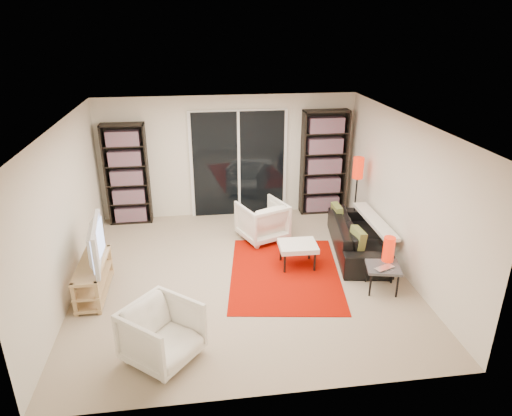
{
  "coord_description": "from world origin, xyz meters",
  "views": [
    {
      "loc": [
        -0.64,
        -6.17,
        3.72
      ],
      "look_at": [
        0.25,
        0.3,
        1.0
      ],
      "focal_mm": 32.0,
      "sensor_mm": 36.0,
      "label": 1
    }
  ],
  "objects_px": {
    "ottoman": "(298,247)",
    "tv_stand": "(94,278)",
    "armchair_back": "(262,221)",
    "bookshelf_right": "(324,163)",
    "armchair_front": "(162,333)",
    "sofa": "(358,236)",
    "bookshelf_left": "(127,175)",
    "floor_lamp": "(358,175)",
    "side_table": "(383,268)"
  },
  "relations": [
    {
      "from": "floor_lamp",
      "to": "armchair_front",
      "type": "bearing_deg",
      "value": -137.39
    },
    {
      "from": "tv_stand",
      "to": "side_table",
      "type": "xyz_separation_m",
      "value": [
        4.17,
        -0.46,
        0.09
      ]
    },
    {
      "from": "ottoman",
      "to": "floor_lamp",
      "type": "distance_m",
      "value": 1.95
    },
    {
      "from": "ottoman",
      "to": "tv_stand",
      "type": "bearing_deg",
      "value": -172.85
    },
    {
      "from": "bookshelf_left",
      "to": "armchair_back",
      "type": "distance_m",
      "value": 2.75
    },
    {
      "from": "bookshelf_left",
      "to": "armchair_front",
      "type": "height_order",
      "value": "bookshelf_left"
    },
    {
      "from": "bookshelf_right",
      "to": "ottoman",
      "type": "height_order",
      "value": "bookshelf_right"
    },
    {
      "from": "bookshelf_left",
      "to": "tv_stand",
      "type": "distance_m",
      "value": 2.66
    },
    {
      "from": "bookshelf_left",
      "to": "ottoman",
      "type": "xyz_separation_m",
      "value": [
        2.86,
        -2.17,
        -0.63
      ]
    },
    {
      "from": "sofa",
      "to": "ottoman",
      "type": "distance_m",
      "value": 1.19
    },
    {
      "from": "tv_stand",
      "to": "armchair_back",
      "type": "relative_size",
      "value": 1.47
    },
    {
      "from": "armchair_front",
      "to": "sofa",
      "type": "bearing_deg",
      "value": -13.77
    },
    {
      "from": "tv_stand",
      "to": "ottoman",
      "type": "height_order",
      "value": "tv_stand"
    },
    {
      "from": "armchair_front",
      "to": "ottoman",
      "type": "xyz_separation_m",
      "value": [
        2.04,
        1.92,
        -0.01
      ]
    },
    {
      "from": "armchair_front",
      "to": "floor_lamp",
      "type": "distance_m",
      "value": 4.66
    },
    {
      "from": "bookshelf_right",
      "to": "floor_lamp",
      "type": "bearing_deg",
      "value": -70.05
    },
    {
      "from": "bookshelf_right",
      "to": "sofa",
      "type": "height_order",
      "value": "bookshelf_right"
    },
    {
      "from": "sofa",
      "to": "tv_stand",
      "type": "bearing_deg",
      "value": 109.02
    },
    {
      "from": "sofa",
      "to": "floor_lamp",
      "type": "height_order",
      "value": "floor_lamp"
    },
    {
      "from": "side_table",
      "to": "armchair_front",
      "type": "bearing_deg",
      "value": -160.99
    },
    {
      "from": "bookshelf_right",
      "to": "tv_stand",
      "type": "xyz_separation_m",
      "value": [
        -4.09,
        -2.56,
        -0.79
      ]
    },
    {
      "from": "ottoman",
      "to": "armchair_front",
      "type": "bearing_deg",
      "value": -136.66
    },
    {
      "from": "ottoman",
      "to": "bookshelf_right",
      "type": "bearing_deg",
      "value": 65.39
    },
    {
      "from": "bookshelf_right",
      "to": "armchair_front",
      "type": "xyz_separation_m",
      "value": [
        -3.03,
        -4.09,
        -0.7
      ]
    },
    {
      "from": "tv_stand",
      "to": "bookshelf_left",
      "type": "bearing_deg",
      "value": 84.64
    },
    {
      "from": "bookshelf_left",
      "to": "side_table",
      "type": "distance_m",
      "value": 5.0
    },
    {
      "from": "bookshelf_right",
      "to": "floor_lamp",
      "type": "distance_m",
      "value": 1.04
    },
    {
      "from": "tv_stand",
      "to": "floor_lamp",
      "type": "height_order",
      "value": "floor_lamp"
    },
    {
      "from": "tv_stand",
      "to": "armchair_back",
      "type": "xyz_separation_m",
      "value": [
        2.68,
        1.46,
        0.09
      ]
    },
    {
      "from": "bookshelf_left",
      "to": "bookshelf_right",
      "type": "xyz_separation_m",
      "value": [
        3.85,
        -0.0,
        0.07
      ]
    },
    {
      "from": "bookshelf_right",
      "to": "armchair_front",
      "type": "relative_size",
      "value": 2.71
    },
    {
      "from": "side_table",
      "to": "ottoman",
      "type": "bearing_deg",
      "value": 141.75
    },
    {
      "from": "floor_lamp",
      "to": "ottoman",
      "type": "bearing_deg",
      "value": -138.53
    },
    {
      "from": "armchair_front",
      "to": "floor_lamp",
      "type": "height_order",
      "value": "floor_lamp"
    },
    {
      "from": "tv_stand",
      "to": "armchair_front",
      "type": "distance_m",
      "value": 1.87
    },
    {
      "from": "bookshelf_right",
      "to": "sofa",
      "type": "xyz_separation_m",
      "value": [
        0.14,
        -1.81,
        -0.76
      ]
    },
    {
      "from": "armchair_front",
      "to": "floor_lamp",
      "type": "bearing_deg",
      "value": -6.86
    },
    {
      "from": "sofa",
      "to": "armchair_back",
      "type": "xyz_separation_m",
      "value": [
        -1.55,
        0.72,
        0.06
      ]
    },
    {
      "from": "tv_stand",
      "to": "armchair_back",
      "type": "bearing_deg",
      "value": 28.58
    },
    {
      "from": "sofa",
      "to": "armchair_back",
      "type": "height_order",
      "value": "armchair_back"
    },
    {
      "from": "side_table",
      "to": "tv_stand",
      "type": "bearing_deg",
      "value": 173.71
    },
    {
      "from": "sofa",
      "to": "armchair_back",
      "type": "relative_size",
      "value": 2.56
    },
    {
      "from": "sofa",
      "to": "armchair_front",
      "type": "height_order",
      "value": "armchair_front"
    },
    {
      "from": "sofa",
      "to": "armchair_back",
      "type": "distance_m",
      "value": 1.71
    },
    {
      "from": "armchair_back",
      "to": "bookshelf_left",
      "type": "bearing_deg",
      "value": -46.01
    },
    {
      "from": "armchair_back",
      "to": "floor_lamp",
      "type": "height_order",
      "value": "floor_lamp"
    },
    {
      "from": "tv_stand",
      "to": "sofa",
      "type": "relative_size",
      "value": 0.57
    },
    {
      "from": "bookshelf_right",
      "to": "ottoman",
      "type": "bearing_deg",
      "value": -114.61
    },
    {
      "from": "bookshelf_left",
      "to": "tv_stand",
      "type": "height_order",
      "value": "bookshelf_left"
    },
    {
      "from": "bookshelf_right",
      "to": "armchair_front",
      "type": "bearing_deg",
      "value": -126.53
    }
  ]
}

